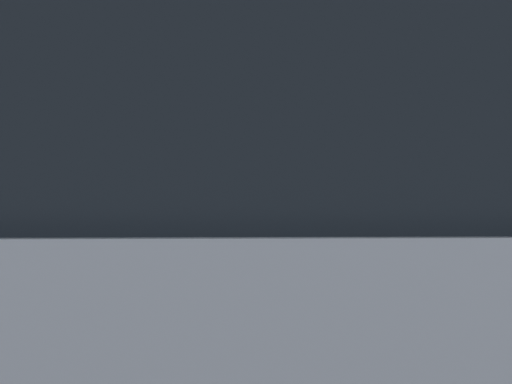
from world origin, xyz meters
The scene contains 5 objects.
parking_meter centered at (0.40, 0.39, 1.23)m, with size 0.18×0.20×1.45m.
pedestrian_at_meter centered at (-0.20, 0.64, 1.04)m, with size 0.66×0.47×1.58m.
parked_hatchback_silver centered at (0.42, -1.19, 0.92)m, with size 4.03×1.83×1.81m.
background_railing centered at (0.00, 3.23, 0.98)m, with size 24.06×0.06×1.15m.
backdrop_wall centered at (0.00, 5.79, 1.33)m, with size 32.00×0.50×2.66m, color gray.
Camera 1 is at (-0.34, -3.86, 1.21)m, focal length 67.04 mm.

